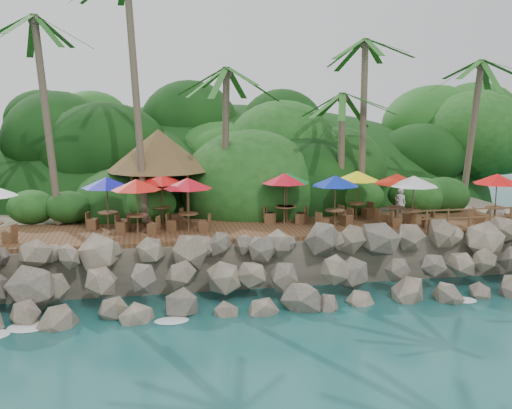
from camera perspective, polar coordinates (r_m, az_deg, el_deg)
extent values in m
plane|color=#19514F|center=(23.69, 2.75, -10.59)|extent=(140.00, 140.00, 0.00)
cube|color=gray|center=(38.62, -2.77, -0.95)|extent=(32.00, 25.20, 2.10)
ellipsoid|color=#143811|center=(46.13, -4.06, -0.52)|extent=(44.80, 28.00, 15.40)
cube|color=brown|center=(28.72, 0.00, -2.36)|extent=(26.00, 5.00, 0.20)
ellipsoid|color=white|center=(23.68, -19.56, -11.11)|extent=(1.20, 0.80, 0.06)
ellipsoid|color=white|center=(23.39, -12.15, -11.01)|extent=(1.20, 0.80, 0.06)
ellipsoid|color=white|center=(23.48, -4.69, -10.73)|extent=(1.20, 0.80, 0.06)
ellipsoid|color=white|center=(23.96, 2.58, -10.28)|extent=(1.20, 0.80, 0.06)
ellipsoid|color=white|center=(24.79, 9.45, -9.71)|extent=(1.20, 0.80, 0.06)
ellipsoid|color=white|center=(25.94, 15.76, -9.06)|extent=(1.20, 0.80, 0.06)
ellipsoid|color=white|center=(27.37, 21.46, -8.38)|extent=(1.20, 0.80, 0.06)
cylinder|color=brown|center=(30.67, -19.61, 7.57)|extent=(1.26, 1.43, 10.08)
ellipsoid|color=#23601E|center=(30.94, -20.17, 16.95)|extent=(6.00, 6.00, 2.40)
cylinder|color=brown|center=(30.28, -11.57, 10.32)|extent=(1.00, 2.91, 12.46)
cylinder|color=brown|center=(31.12, -2.98, 5.92)|extent=(0.55, 0.91, 7.70)
ellipsoid|color=#23601E|center=(31.10, -3.05, 13.00)|extent=(6.00, 6.00, 2.40)
cylinder|color=brown|center=(32.24, 8.28, 4.82)|extent=(0.52, 0.58, 6.41)
ellipsoid|color=#23601E|center=(32.13, 8.42, 10.52)|extent=(6.00, 6.00, 2.40)
cylinder|color=brown|center=(32.69, 10.35, 7.39)|extent=(0.81, 1.49, 9.31)
ellipsoid|color=#23601E|center=(32.84, 10.61, 15.55)|extent=(6.00, 6.00, 2.40)
cylinder|color=brown|center=(35.11, 20.18, 6.18)|extent=(0.42, 1.38, 8.18)
ellipsoid|color=#23601E|center=(35.13, 20.59, 12.86)|extent=(6.00, 6.00, 2.40)
cylinder|color=brown|center=(30.65, -11.87, 0.68)|extent=(0.16, 0.16, 2.40)
cylinder|color=brown|center=(30.72, -6.64, 0.84)|extent=(0.16, 0.16, 2.40)
cylinder|color=brown|center=(33.42, -11.79, 1.43)|extent=(0.16, 0.16, 2.40)
cylinder|color=brown|center=(33.48, -6.99, 1.57)|extent=(0.16, 0.16, 2.40)
cone|color=brown|center=(31.78, -9.44, 5.25)|extent=(5.54, 5.54, 2.20)
cylinder|color=brown|center=(28.79, 7.63, -1.38)|extent=(0.09, 0.09, 0.82)
cylinder|color=brown|center=(28.72, 7.65, -0.55)|extent=(0.93, 0.93, 0.06)
cylinder|color=brown|center=(28.65, 7.67, 0.21)|extent=(0.06, 0.06, 2.44)
cone|color=#0C28A4|center=(28.49, 7.72, 2.31)|extent=(2.33, 2.33, 0.50)
cube|color=brown|center=(28.32, 6.45, -1.86)|extent=(0.61, 0.61, 0.51)
cube|color=brown|center=(29.34, 8.76, -1.51)|extent=(0.61, 0.61, 0.51)
cylinder|color=brown|center=(30.11, 13.37, -1.07)|extent=(0.09, 0.09, 0.82)
cylinder|color=brown|center=(30.04, 13.40, -0.28)|extent=(0.93, 0.93, 0.06)
cylinder|color=brown|center=(29.97, 13.43, 0.46)|extent=(0.06, 0.06, 2.44)
cone|color=red|center=(29.83, 13.51, 2.46)|extent=(2.33, 2.33, 0.50)
cube|color=brown|center=(29.76, 12.07, -1.45)|extent=(0.51, 0.51, 0.51)
cube|color=brown|center=(30.54, 14.62, -1.27)|extent=(0.51, 0.51, 0.51)
cylinder|color=brown|center=(27.77, -11.41, -1.90)|extent=(0.09, 0.09, 0.82)
cylinder|color=brown|center=(27.69, -11.43, -1.05)|extent=(0.93, 0.93, 0.06)
cylinder|color=brown|center=(27.62, -11.46, -0.25)|extent=(0.06, 0.06, 2.44)
cone|color=red|center=(27.46, -11.54, 1.92)|extent=(2.33, 2.33, 0.50)
cube|color=brown|center=(28.12, -12.85, -2.13)|extent=(0.61, 0.61, 0.51)
cube|color=brown|center=(27.50, -9.91, -2.30)|extent=(0.61, 0.61, 0.51)
cylinder|color=brown|center=(30.90, 9.69, -0.66)|extent=(0.09, 0.09, 0.82)
cylinder|color=brown|center=(30.83, 9.71, 0.11)|extent=(0.93, 0.93, 0.06)
cylinder|color=brown|center=(30.77, 9.74, 0.82)|extent=(0.06, 0.06, 2.44)
cone|color=#FFEE15|center=(30.62, 9.79, 2.77)|extent=(2.33, 2.33, 0.50)
cube|color=brown|center=(30.43, 8.58, -1.10)|extent=(0.60, 0.60, 0.51)
cube|color=brown|center=(31.44, 10.75, -0.81)|extent=(0.60, 0.60, 0.51)
cylinder|color=brown|center=(29.65, 3.00, -0.98)|extent=(0.09, 0.09, 0.82)
cylinder|color=brown|center=(29.57, 3.01, -0.17)|extent=(0.93, 0.93, 0.06)
cylinder|color=brown|center=(29.51, 3.02, 0.57)|extent=(0.06, 0.06, 2.44)
cone|color=#0C6D2A|center=(29.36, 3.04, 2.60)|extent=(2.33, 2.33, 0.50)
cube|color=brown|center=(29.68, 1.50, -1.26)|extent=(0.56, 0.56, 0.51)
cube|color=brown|center=(29.70, 4.50, -1.28)|extent=(0.56, 0.56, 0.51)
cylinder|color=brown|center=(28.83, -14.14, -1.58)|extent=(0.09, 0.09, 0.82)
cylinder|color=brown|center=(28.76, -14.18, -0.75)|extent=(0.93, 0.93, 0.06)
cylinder|color=brown|center=(28.69, -14.21, 0.01)|extent=(0.06, 0.06, 2.44)
cone|color=#0C0FA5|center=(28.53, -14.30, 2.10)|extent=(2.33, 2.33, 0.50)
cube|color=brown|center=(29.14, -15.56, -1.83)|extent=(0.58, 0.58, 0.51)
cube|color=brown|center=(28.60, -12.67, -1.92)|extent=(0.58, 0.58, 0.51)
cube|color=brown|center=(27.49, -22.78, -2.94)|extent=(0.60, 0.60, 0.51)
cylinder|color=brown|center=(29.71, -9.08, -1.07)|extent=(0.09, 0.09, 0.82)
cylinder|color=brown|center=(29.64, -9.10, -0.26)|extent=(0.93, 0.93, 0.06)
cylinder|color=brown|center=(29.57, -9.12, 0.48)|extent=(0.06, 0.06, 2.44)
cone|color=red|center=(29.42, -9.17, 2.51)|extent=(2.33, 2.33, 0.50)
cube|color=brown|center=(30.04, -10.45, -1.29)|extent=(0.61, 0.61, 0.51)
cube|color=brown|center=(29.47, -7.66, -1.43)|extent=(0.61, 0.61, 0.51)
cylinder|color=brown|center=(29.48, 2.77, -1.04)|extent=(0.09, 0.09, 0.82)
cylinder|color=brown|center=(29.40, 2.78, -0.23)|extent=(0.93, 0.93, 0.06)
cylinder|color=brown|center=(29.34, 2.78, 0.52)|extent=(0.06, 0.06, 2.44)
cone|color=red|center=(29.19, 2.80, 2.56)|extent=(2.33, 2.33, 0.50)
cube|color=brown|center=(29.50, 1.26, -1.33)|extent=(0.56, 0.56, 0.51)
cube|color=brown|center=(29.54, 4.28, -1.34)|extent=(0.56, 0.56, 0.51)
cylinder|color=brown|center=(27.85, -6.58, -1.74)|extent=(0.09, 0.09, 0.82)
cylinder|color=brown|center=(27.76, -6.60, -0.89)|extent=(0.93, 0.93, 0.06)
cylinder|color=brown|center=(27.69, -6.61, -0.09)|extent=(0.06, 0.06, 2.44)
cone|color=red|center=(27.53, -6.65, 2.07)|extent=(2.33, 2.33, 0.50)
cube|color=brown|center=(28.06, -8.12, -2.01)|extent=(0.58, 0.58, 0.51)
cube|color=brown|center=(27.71, -5.00, -2.10)|extent=(0.58, 0.58, 0.51)
cylinder|color=brown|center=(29.41, 14.90, -1.39)|extent=(0.09, 0.09, 0.82)
cylinder|color=brown|center=(29.34, 14.94, -0.58)|extent=(0.93, 0.93, 0.06)
cylinder|color=brown|center=(29.27, 14.97, 0.17)|extent=(0.06, 0.06, 2.44)
cone|color=silver|center=(29.12, 15.06, 2.22)|extent=(2.33, 2.33, 0.50)
cube|color=brown|center=(29.21, 13.44, -1.71)|extent=(0.52, 0.52, 0.51)
cube|color=brown|center=(29.70, 16.31, -1.65)|extent=(0.52, 0.52, 0.51)
cylinder|color=brown|center=(31.56, 22.13, -1.04)|extent=(0.09, 0.09, 0.82)
cylinder|color=brown|center=(31.49, 22.18, -0.28)|extent=(0.93, 0.93, 0.06)
cylinder|color=brown|center=(31.43, 22.23, 0.42)|extent=(0.06, 0.06, 2.44)
cone|color=red|center=(31.29, 22.35, 2.32)|extent=(2.33, 2.33, 0.50)
cube|color=brown|center=(31.35, 20.77, -1.31)|extent=(0.57, 0.57, 0.51)
cube|color=brown|center=(31.85, 23.44, -1.32)|extent=(0.57, 0.57, 0.51)
cylinder|color=brown|center=(28.91, 16.22, -1.46)|extent=(0.10, 0.10, 1.00)
cylinder|color=brown|center=(29.42, 18.13, -1.37)|extent=(0.10, 0.10, 1.00)
cylinder|color=brown|center=(29.96, 19.98, -1.28)|extent=(0.10, 0.10, 1.00)
cylinder|color=brown|center=(30.53, 21.76, -1.19)|extent=(0.10, 0.10, 1.00)
cylinder|color=brown|center=(31.13, 23.47, -1.10)|extent=(0.10, 0.10, 1.00)
cube|color=brown|center=(30.46, 21.81, -0.36)|extent=(7.20, 0.06, 0.06)
cube|color=brown|center=(30.52, 21.76, -1.10)|extent=(7.20, 0.06, 0.06)
imported|color=white|center=(31.52, 13.81, 0.10)|extent=(0.68, 0.58, 1.58)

